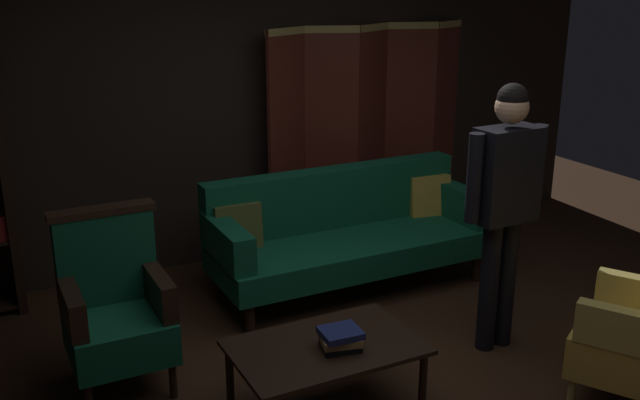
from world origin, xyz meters
name	(u,v)px	position (x,y,z in m)	size (l,w,h in m)	color
ground_plane	(383,396)	(0.00, 0.00, 0.00)	(10.00, 10.00, 0.00)	#331E11
back_wall	(227,91)	(0.00, 2.45, 1.40)	(7.20, 0.10, 2.80)	black
folding_screen	(372,130)	(1.27, 2.30, 0.99)	(2.11, 0.33, 1.90)	#5B2319
velvet_couch	(346,229)	(0.55, 1.45, 0.45)	(2.12, 0.78, 0.88)	black
coffee_table	(325,352)	(-0.37, 0.00, 0.37)	(1.00, 0.64, 0.42)	black
armchair_wing_left	(115,307)	(-1.30, 0.83, 0.49)	(0.60, 0.58, 1.04)	black
standing_figure	(505,194)	(0.95, 0.18, 1.03)	(0.59, 0.24, 1.70)	black
book_black_cloth	(340,346)	(-0.32, -0.07, 0.44)	(0.20, 0.15, 0.03)	black
book_tan_leather	(341,340)	(-0.32, -0.07, 0.47)	(0.20, 0.16, 0.04)	#9E7A47
book_navy_cloth	(341,333)	(-0.32, -0.07, 0.51)	(0.21, 0.18, 0.04)	navy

